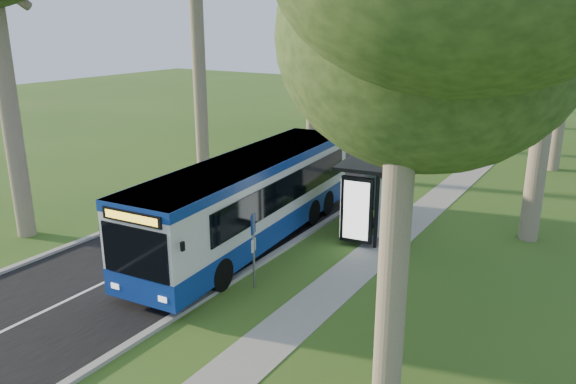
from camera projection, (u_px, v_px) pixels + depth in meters
name	position (u px, v px, depth m)	size (l,w,h in m)	color
ground	(283.00, 250.00, 20.78)	(120.00, 120.00, 0.00)	#2F581B
road	(326.00, 176.00, 30.66)	(7.00, 100.00, 0.02)	black
kerb_east	(386.00, 184.00, 28.89)	(0.25, 100.00, 0.12)	#9E9B93
kerb_west	(273.00, 167.00, 32.41)	(0.25, 100.00, 0.12)	#9E9B93
centre_line	(326.00, 176.00, 30.66)	(0.12, 100.00, 0.01)	white
footpath	(444.00, 194.00, 27.40)	(1.50, 100.00, 0.02)	gray
bus	(251.00, 200.00, 20.97)	(3.52, 12.65, 3.31)	silver
bus_stop_sign	(253.00, 242.00, 17.41)	(0.14, 0.35, 2.51)	gray
bus_shelter	(369.00, 185.00, 21.46)	(2.31, 3.71, 3.01)	black
litter_bin	(363.00, 207.00, 23.89)	(0.59, 0.59, 1.04)	black
car_white	(370.00, 110.00, 48.14)	(1.92, 4.78, 1.63)	silver
car_silver	(384.00, 104.00, 51.25)	(1.69, 4.86, 1.60)	#979A9E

